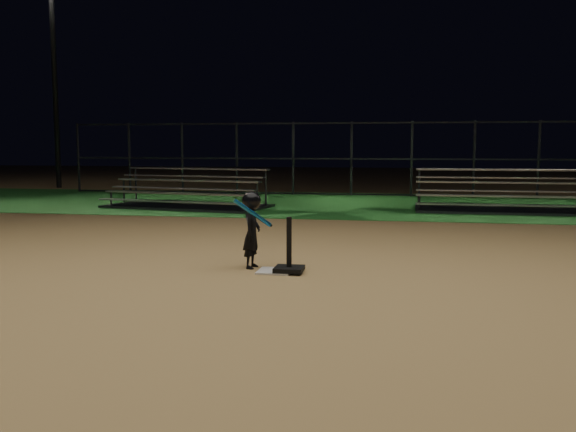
% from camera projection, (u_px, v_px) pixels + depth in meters
% --- Properties ---
extents(ground, '(80.00, 80.00, 0.00)m').
position_uv_depth(ground, '(275.00, 272.00, 8.38)').
color(ground, '#AA854D').
rests_on(ground, ground).
extents(grass_strip, '(60.00, 8.00, 0.01)m').
position_uv_depth(grass_strip, '(343.00, 204.00, 18.15)').
color(grass_strip, '#1C591F').
rests_on(grass_strip, ground).
extents(home_plate, '(0.45, 0.45, 0.02)m').
position_uv_depth(home_plate, '(275.00, 271.00, 8.38)').
color(home_plate, beige).
rests_on(home_plate, ground).
extents(batting_tee, '(0.38, 0.38, 0.73)m').
position_uv_depth(batting_tee, '(289.00, 262.00, 8.30)').
color(batting_tee, black).
rests_on(batting_tee, home_plate).
extents(child_batter, '(0.49, 0.51, 1.07)m').
position_uv_depth(child_batter, '(252.00, 227.00, 8.59)').
color(child_batter, black).
rests_on(child_batter, ground).
extents(bleacher_left, '(4.67, 2.88, 1.07)m').
position_uv_depth(bleacher_left, '(187.00, 199.00, 17.06)').
color(bleacher_left, silver).
rests_on(bleacher_left, ground).
extents(bleacher_right, '(4.41, 2.21, 1.07)m').
position_uv_depth(bleacher_right, '(501.00, 203.00, 16.10)').
color(bleacher_right, silver).
rests_on(bleacher_right, ground).
extents(backstop_fence, '(20.08, 0.08, 2.50)m').
position_uv_depth(backstop_fence, '(351.00, 159.00, 20.95)').
color(backstop_fence, '#38383D').
rests_on(backstop_fence, ground).
extents(light_pole_left, '(0.90, 0.53, 8.30)m').
position_uv_depth(light_pole_left, '(53.00, 63.00, 24.56)').
color(light_pole_left, '#2D2D30').
rests_on(light_pole_left, ground).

